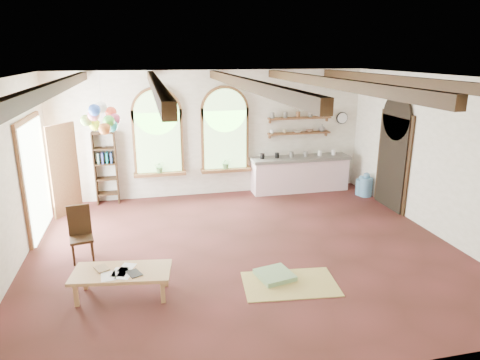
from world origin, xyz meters
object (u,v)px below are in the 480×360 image
object	(u,v)px
kitchen_counter	(300,174)
coffee_table	(122,274)
side_chair	(82,245)
balloon_cluster	(102,119)

from	to	relation	value
kitchen_counter	coffee_table	size ratio (longest dim) A/B	1.72
kitchen_counter	coffee_table	bearing A→B (deg)	-135.87
side_chair	balloon_cluster	size ratio (longest dim) A/B	0.87
side_chair	coffee_table	bearing A→B (deg)	-61.79
kitchen_counter	coffee_table	xyz separation A→B (m)	(-4.50, -4.37, -0.10)
kitchen_counter	side_chair	world-z (taller)	side_chair
coffee_table	side_chair	distance (m)	1.58
side_chair	balloon_cluster	bearing A→B (deg)	75.37
kitchen_counter	balloon_cluster	distance (m)	5.37
balloon_cluster	kitchen_counter	bearing A→B (deg)	16.36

